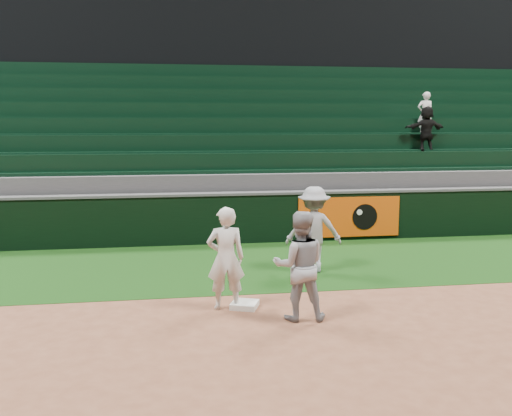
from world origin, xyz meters
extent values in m
plane|color=brown|center=(0.00, 0.00, 0.00)|extent=(70.00, 70.00, 0.00)
cube|color=black|center=(0.00, 3.00, 0.00)|extent=(36.00, 4.20, 0.01)
cube|color=black|center=(0.00, 17.45, 6.00)|extent=(40.00, 12.00, 12.00)
cube|color=white|center=(-0.28, 0.25, 0.05)|extent=(0.52, 0.52, 0.09)
imported|color=silver|center=(-0.58, 0.24, 0.83)|extent=(0.61, 0.40, 1.65)
imported|color=#95979F|center=(0.47, -0.40, 0.83)|extent=(0.88, 0.72, 1.66)
imported|color=gray|center=(1.37, 2.23, 0.86)|extent=(1.18, 0.80, 1.70)
cube|color=black|center=(0.00, 5.20, 0.60)|extent=(36.00, 0.35, 1.20)
cube|color=#D84C0A|center=(3.00, 5.01, 0.60)|extent=(2.60, 0.05, 1.00)
cylinder|color=black|center=(3.40, 4.98, 0.60)|extent=(0.64, 0.02, 0.64)
cylinder|color=white|center=(3.25, 4.96, 0.72)|extent=(0.14, 0.02, 0.14)
cube|color=#424244|center=(0.00, 5.20, 1.22)|extent=(36.00, 0.40, 0.06)
cube|color=#39393B|center=(0.00, 5.92, 0.82)|extent=(36.00, 0.85, 1.65)
cube|color=black|center=(0.00, 6.18, 1.90)|extent=(36.00, 0.14, 0.50)
cube|color=black|center=(0.00, 6.01, 1.69)|extent=(36.00, 0.45, 0.08)
cube|color=#39393B|center=(0.00, 6.78, 1.05)|extent=(36.00, 0.85, 2.10)
cube|color=black|center=(0.00, 7.03, 2.35)|extent=(36.00, 0.14, 0.50)
cube|color=black|center=(0.00, 6.86, 2.14)|extent=(36.00, 0.45, 0.08)
cube|color=#39393B|center=(0.00, 7.62, 1.27)|extent=(36.00, 0.85, 2.55)
cube|color=black|center=(0.00, 7.88, 2.80)|extent=(36.00, 0.14, 0.50)
cube|color=black|center=(0.00, 7.71, 2.59)|extent=(36.00, 0.45, 0.08)
cube|color=#39393B|center=(0.00, 8.47, 1.50)|extent=(36.00, 0.85, 3.00)
cube|color=black|center=(0.00, 8.73, 3.25)|extent=(36.00, 0.14, 0.50)
cube|color=black|center=(0.00, 8.56, 3.04)|extent=(36.00, 0.45, 0.08)
cube|color=#39393B|center=(0.00, 9.32, 1.73)|extent=(36.00, 0.85, 3.45)
cube|color=black|center=(0.00, 9.58, 3.70)|extent=(36.00, 0.14, 0.50)
cube|color=black|center=(0.00, 9.41, 3.49)|extent=(36.00, 0.45, 0.08)
cube|color=#39393B|center=(0.00, 10.18, 1.95)|extent=(36.00, 0.85, 3.90)
cube|color=black|center=(0.00, 10.43, 4.15)|extent=(36.00, 0.14, 0.50)
cube|color=black|center=(0.00, 10.26, 3.94)|extent=(36.00, 0.45, 0.08)
cube|color=#39393B|center=(0.00, 11.02, 2.17)|extent=(36.00, 0.85, 4.35)
cube|color=black|center=(0.00, 11.28, 4.60)|extent=(36.00, 0.14, 0.50)
cube|color=black|center=(0.00, 11.11, 4.39)|extent=(36.00, 0.45, 0.08)
imported|color=black|center=(5.76, 6.73, 2.74)|extent=(1.23, 0.51, 1.29)
imported|color=silver|center=(6.10, 7.58, 3.19)|extent=(0.49, 0.34, 1.27)
camera|label=1|loc=(-1.44, -8.50, 2.97)|focal=40.00mm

